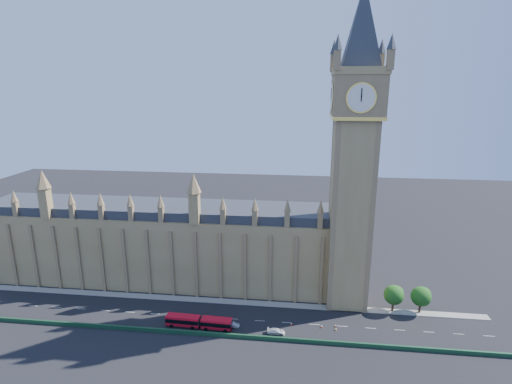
# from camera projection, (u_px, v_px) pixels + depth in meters

# --- Properties ---
(ground) EXTENTS (400.00, 400.00, 0.00)m
(ground) POSITION_uv_depth(u_px,v_px,m) (220.00, 318.00, 119.04)
(ground) COLOR black
(ground) RESTS_ON ground
(palace_westminster) EXTENTS (120.00, 20.00, 28.00)m
(palace_westminster) POSITION_uv_depth(u_px,v_px,m) (161.00, 243.00, 139.38)
(palace_westminster) COLOR olive
(palace_westminster) RESTS_ON ground
(elizabeth_tower) EXTENTS (20.59, 20.59, 105.00)m
(elizabeth_tower) POSITION_uv_depth(u_px,v_px,m) (356.00, 131.00, 114.14)
(elizabeth_tower) COLOR olive
(elizabeth_tower) RESTS_ON ground
(bridge_parapet) EXTENTS (160.00, 0.60, 1.20)m
(bridge_parapet) POSITION_uv_depth(u_px,v_px,m) (213.00, 334.00, 110.25)
(bridge_parapet) COLOR #1E4C2D
(bridge_parapet) RESTS_ON ground
(kerb_north) EXTENTS (160.00, 3.00, 0.16)m
(kerb_north) POSITION_uv_depth(u_px,v_px,m) (226.00, 301.00, 128.13)
(kerb_north) COLOR gray
(kerb_north) RESTS_ON ground
(tree_east_near) EXTENTS (6.00, 6.00, 8.50)m
(tree_east_near) POSITION_uv_depth(u_px,v_px,m) (394.00, 294.00, 121.40)
(tree_east_near) COLOR #382619
(tree_east_near) RESTS_ON ground
(tree_east_far) EXTENTS (6.00, 6.00, 8.50)m
(tree_east_far) POSITION_uv_depth(u_px,v_px,m) (422.00, 296.00, 120.50)
(tree_east_far) COLOR #382619
(tree_east_far) RESTS_ON ground
(red_bus) EXTENTS (19.28, 3.71, 3.26)m
(red_bus) POSITION_uv_depth(u_px,v_px,m) (199.00, 322.00, 114.04)
(red_bus) COLOR red
(red_bus) RESTS_ON ground
(car_grey) EXTENTS (3.94, 1.87, 1.30)m
(car_grey) POSITION_uv_depth(u_px,v_px,m) (209.00, 327.00, 113.72)
(car_grey) COLOR #3B3C42
(car_grey) RESTS_ON ground
(car_silver) EXTENTS (4.17, 1.76, 1.34)m
(car_silver) POSITION_uv_depth(u_px,v_px,m) (233.00, 325.00, 114.57)
(car_silver) COLOR #B5B8BD
(car_silver) RESTS_ON ground
(car_white) EXTENTS (5.01, 2.12, 1.44)m
(car_white) POSITION_uv_depth(u_px,v_px,m) (276.00, 331.00, 111.39)
(car_white) COLOR silver
(car_white) RESTS_ON ground
(cone_a) EXTENTS (0.65, 0.65, 0.80)m
(cone_a) POSITION_uv_depth(u_px,v_px,m) (322.00, 326.00, 114.19)
(cone_a) COLOR black
(cone_a) RESTS_ON ground
(cone_b) EXTENTS (0.59, 0.59, 0.79)m
(cone_b) POSITION_uv_depth(u_px,v_px,m) (291.00, 324.00, 115.38)
(cone_b) COLOR black
(cone_b) RESTS_ON ground
(cone_c) EXTENTS (0.48, 0.48, 0.74)m
(cone_c) POSITION_uv_depth(u_px,v_px,m) (336.00, 329.00, 112.91)
(cone_c) COLOR black
(cone_c) RESTS_ON ground
(cone_d) EXTENTS (0.54, 0.54, 0.67)m
(cone_d) POSITION_uv_depth(u_px,v_px,m) (336.00, 326.00, 114.66)
(cone_d) COLOR black
(cone_d) RESTS_ON ground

